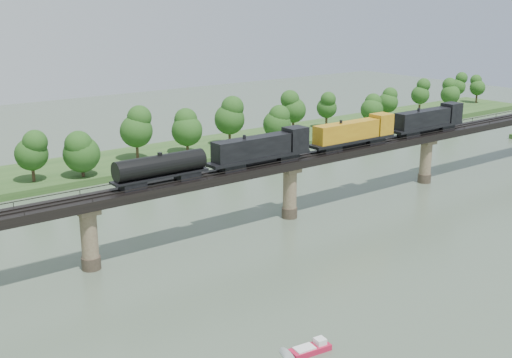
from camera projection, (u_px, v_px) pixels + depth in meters
ground at (414, 268)px, 99.52m from camera, size 400.00×400.00×0.00m
far_bank at (152, 158)px, 164.46m from camera, size 300.00×24.00×1.60m
bridge at (290, 190)px, 121.03m from camera, size 236.00×30.00×11.50m
bridge_superstructure at (290, 158)px, 119.30m from camera, size 220.00×4.90×0.75m
far_treeline at (129, 134)px, 154.07m from camera, size 289.06×17.54×13.60m
freight_train at (325, 138)px, 123.61m from camera, size 85.89×3.35×5.91m
motorboat at (311, 348)px, 75.77m from camera, size 5.30×2.47×1.43m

